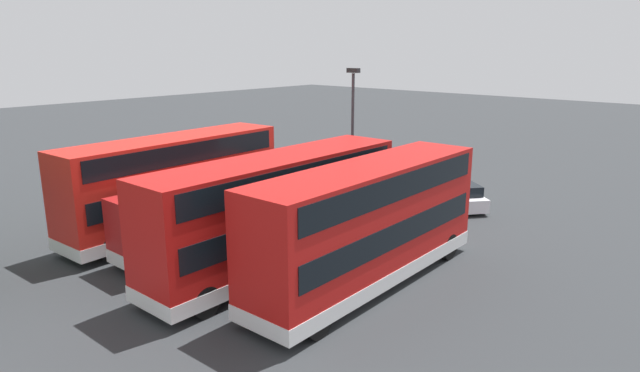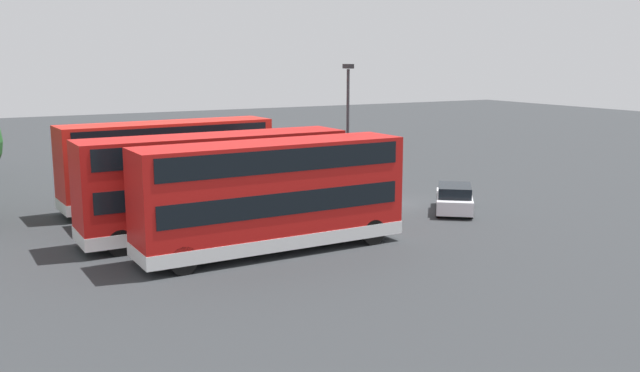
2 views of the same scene
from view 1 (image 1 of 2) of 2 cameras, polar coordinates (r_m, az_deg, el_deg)
name	(u,v)px [view 1 (image 1 of 2)]	position (r m, az deg, el deg)	size (l,w,h in m)	color
ground_plane	(395,203)	(31.47, 7.84, -1.75)	(140.00, 140.00, 0.00)	#2D3033
bus_double_decker_near_end	(369,222)	(20.08, 5.09, -3.71)	(2.83, 11.35, 4.55)	#B71411
bus_double_decker_second	(279,209)	(21.56, -4.33, -2.41)	(2.73, 12.02, 4.55)	#B71411
bus_single_deck_third	(228,209)	(24.74, -9.54, -2.37)	(2.65, 10.37, 2.95)	#A51919
bus_double_decker_fourth	(175,181)	(26.84, -14.88, 0.49)	(3.14, 11.29, 4.55)	red
car_hatchback_silver	(458,195)	(31.11, 14.17, -0.91)	(4.28, 3.92, 1.43)	silver
lamp_post_tall	(353,127)	(29.68, 3.40, 6.16)	(0.70, 0.30, 7.53)	#38383D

